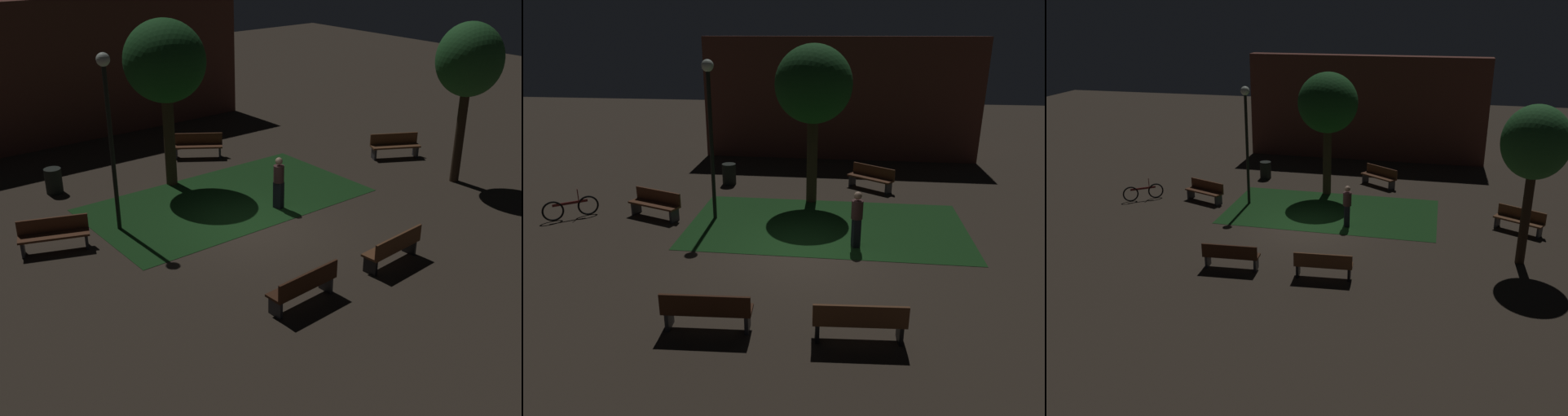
{
  "view_description": "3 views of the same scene",
  "coord_description": "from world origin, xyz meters",
  "views": [
    {
      "loc": [
        -9.85,
        -12.95,
        7.8
      ],
      "look_at": [
        0.08,
        -0.38,
        0.7
      ],
      "focal_mm": 43.78,
      "sensor_mm": 36.0,
      "label": 1
    },
    {
      "loc": [
        1.07,
        -12.09,
        5.69
      ],
      "look_at": [
        -0.59,
        1.22,
        0.81
      ],
      "focal_mm": 33.63,
      "sensor_mm": 36.0,
      "label": 2
    },
    {
      "loc": [
        4.62,
        -19.58,
        8.08
      ],
      "look_at": [
        0.18,
        -0.4,
        0.96
      ],
      "focal_mm": 39.47,
      "sensor_mm": 36.0,
      "label": 3
    }
  ],
  "objects": [
    {
      "name": "tree_left_canopy",
      "position": [
        7.56,
        -1.38,
        3.98
      ],
      "size": [
        2.08,
        2.08,
        5.2
      ],
      "color": "#38281C",
      "rests_on": "ground"
    },
    {
      "name": "bench_back_row",
      "position": [
        2.15,
        5.96,
        0.48
      ],
      "size": [
        1.75,
        1.42,
        0.88
      ],
      "color": "brown",
      "rests_on": "ground"
    },
    {
      "name": "grass_lawn",
      "position": [
        0.63,
        2.0,
        0.01
      ],
      "size": [
        8.47,
        4.68,
        0.01
      ],
      "primitive_type": "cube",
      "color": "#194219",
      "rests_on": "ground"
    },
    {
      "name": "bench_corner",
      "position": [
        -4.86,
        2.08,
        0.48
      ],
      "size": [
        1.85,
        1.09,
        0.88
      ],
      "color": "brown",
      "rests_on": "ground"
    },
    {
      "name": "tree_right_canopy",
      "position": [
        0.0,
        4.26,
        3.99
      ],
      "size": [
        2.56,
        2.56,
        5.33
      ],
      "color": "#423021",
      "rests_on": "ground"
    },
    {
      "name": "pedestrian",
      "position": [
        1.5,
        0.55,
        0.85
      ],
      "size": [
        0.32,
        0.32,
        1.61
      ],
      "color": "black",
      "rests_on": "ground"
    },
    {
      "name": "bicycle",
      "position": [
        -7.54,
        1.65,
        0.34
      ],
      "size": [
        1.38,
        1.12,
        0.93
      ],
      "color": "black",
      "rests_on": "ground"
    },
    {
      "name": "bench_lawn_edge",
      "position": [
        1.51,
        -3.94,
        0.48
      ],
      "size": [
        1.83,
        0.6,
        0.88
      ],
      "color": "brown",
      "rests_on": "ground"
    },
    {
      "name": "lamp_post_plaza_west",
      "position": [
        -2.95,
        2.2,
        3.31
      ],
      "size": [
        0.36,
        0.36,
        4.93
      ],
      "color": "black",
      "rests_on": "ground"
    },
    {
      "name": "bench_by_lamp",
      "position": [
        -1.5,
        -3.94,
        0.48
      ],
      "size": [
        1.82,
        0.58,
        0.88
      ],
      "color": "#422314",
      "rests_on": "ground"
    },
    {
      "name": "ground_plane",
      "position": [
        0.0,
        0.0,
        0.0
      ],
      "size": [
        60.0,
        60.0,
        0.0
      ],
      "primitive_type": "plane",
      "color": "#3D3328"
    },
    {
      "name": "bench_front_left",
      "position": [
        7.83,
        1.47,
        0.48
      ],
      "size": [
        1.81,
        1.29,
        0.88
      ],
      "color": "brown",
      "rests_on": "ground"
    },
    {
      "name": "building_wall_backdrop",
      "position": [
        0.81,
        10.75,
        2.74
      ],
      "size": [
        12.54,
        0.8,
        5.47
      ],
      "primitive_type": "cube",
      "color": "brown",
      "rests_on": "ground"
    },
    {
      "name": "trash_bin",
      "position": [
        -3.35,
        5.91,
        0.41
      ],
      "size": [
        0.53,
        0.53,
        0.82
      ],
      "primitive_type": "cylinder",
      "color": "black",
      "rests_on": "ground"
    }
  ]
}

